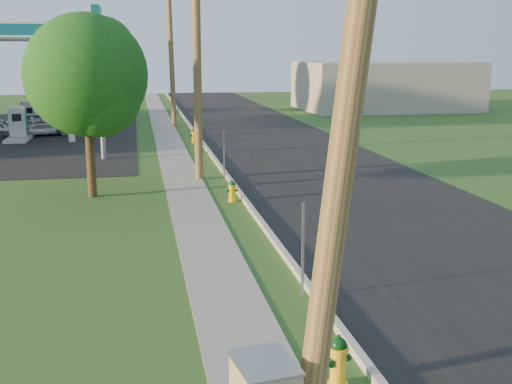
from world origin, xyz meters
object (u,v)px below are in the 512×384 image
(utility_pole_far, at_px, (171,53))
(tree_verge, at_px, (89,80))
(utility_pole_mid, at_px, (197,50))
(fuel_pump_se, at_px, (30,120))
(utility_pole_near, at_px, (354,61))
(hydrant_near, at_px, (338,361))
(price_pylon, at_px, (98,39))
(car_silver, at_px, (38,124))
(hydrant_far, at_px, (194,136))
(tree_lot, at_px, (104,52))
(hydrant_mid, at_px, (232,191))
(fuel_pump_ne, at_px, (18,127))

(utility_pole_far, distance_m, tree_verge, 20.91)
(utility_pole_mid, xyz_separation_m, fuel_pump_se, (-8.90, 17.00, -4.23))
(utility_pole_near, height_order, hydrant_near, utility_pole_near)
(price_pylon, bearing_deg, fuel_pump_se, 113.50)
(utility_pole_far, distance_m, car_silver, 9.60)
(hydrant_far, bearing_deg, car_silver, 152.16)
(tree_lot, relative_size, car_silver, 1.76)
(price_pylon, xyz_separation_m, tree_lot, (-0.72, 20.61, -0.60))
(utility_pole_near, distance_m, tree_lot, 44.35)
(hydrant_mid, bearing_deg, fuel_pump_se, 114.49)
(tree_verge, bearing_deg, price_pylon, 90.59)
(fuel_pump_ne, distance_m, hydrant_mid, 19.59)
(utility_pole_near, distance_m, price_pylon, 23.83)
(fuel_pump_ne, xyz_separation_m, fuel_pump_se, (0.00, 4.00, 0.00))
(fuel_pump_se, height_order, tree_verge, tree_verge)
(fuel_pump_ne, xyz_separation_m, tree_lot, (4.28, 13.11, 4.11))
(fuel_pump_se, bearing_deg, utility_pole_mid, -62.37)
(hydrant_far, height_order, car_silver, car_silver)
(tree_lot, bearing_deg, hydrant_mid, -80.00)
(utility_pole_far, xyz_separation_m, hydrant_far, (0.69, -7.84, -4.41))
(utility_pole_mid, xyz_separation_m, tree_lot, (-4.62, 26.11, -0.12))
(utility_pole_mid, height_order, hydrant_far, utility_pole_mid)
(hydrant_far, bearing_deg, fuel_pump_se, 144.50)
(utility_pole_mid, distance_m, hydrant_near, 16.90)
(fuel_pump_ne, distance_m, car_silver, 1.97)
(utility_pole_far, bearing_deg, tree_verge, -100.53)
(utility_pole_near, relative_size, hydrant_near, 11.54)
(fuel_pump_ne, distance_m, hydrant_far, 10.01)
(utility_pole_near, bearing_deg, hydrant_mid, 87.13)
(utility_pole_mid, height_order, price_pylon, utility_pole_mid)
(utility_pole_mid, xyz_separation_m, fuel_pump_ne, (-8.90, 13.00, -4.23))
(hydrant_mid, height_order, hydrant_far, hydrant_far)
(tree_verge, xyz_separation_m, hydrant_mid, (4.52, -1.53, -3.61))
(fuel_pump_se, distance_m, tree_lot, 10.87)
(utility_pole_near, height_order, hydrant_far, utility_pole_near)
(price_pylon, xyz_separation_m, hydrant_near, (4.40, -21.77, -5.03))
(hydrant_mid, bearing_deg, utility_pole_near, -92.87)
(price_pylon, height_order, tree_verge, price_pylon)
(fuel_pump_se, bearing_deg, tree_lot, 64.85)
(utility_pole_far, xyz_separation_m, tree_lot, (-4.62, 8.11, 0.03))
(utility_pole_near, relative_size, hydrant_mid, 12.85)
(hydrant_near, relative_size, hydrant_mid, 1.11)
(fuel_pump_ne, height_order, car_silver, fuel_pump_ne)
(tree_verge, xyz_separation_m, tree_lot, (-0.81, 28.65, 0.87))
(tree_lot, height_order, car_silver, tree_lot)
(utility_pole_far, bearing_deg, price_pylon, -107.33)
(fuel_pump_se, bearing_deg, utility_pole_near, -75.73)
(tree_lot, bearing_deg, utility_pole_near, -84.02)
(hydrant_mid, bearing_deg, fuel_pump_ne, 119.35)
(utility_pole_mid, xyz_separation_m, tree_verge, (-3.82, -2.54, -0.99))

